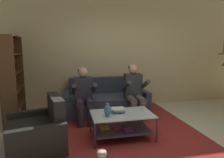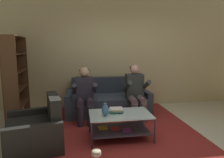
{
  "view_description": "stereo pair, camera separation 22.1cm",
  "coord_description": "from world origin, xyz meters",
  "px_view_note": "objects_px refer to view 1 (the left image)",
  "views": [
    {
      "loc": [
        -1.14,
        -2.75,
        1.58
      ],
      "look_at": [
        -0.32,
        1.0,
        0.96
      ],
      "focal_mm": 32.0,
      "sensor_mm": 36.0,
      "label": 1
    },
    {
      "loc": [
        -0.92,
        -2.79,
        1.58
      ],
      "look_at": [
        -0.32,
        1.0,
        0.96
      ],
      "focal_mm": 32.0,
      "sensor_mm": 36.0,
      "label": 2
    }
  ],
  "objects_px": {
    "coffee_table": "(122,122)",
    "book_stack": "(118,110)",
    "person_seated_left": "(84,93)",
    "bookshelf": "(11,88)",
    "armchair": "(38,132)",
    "person_seated_right": "(134,90)",
    "popcorn_tub": "(102,156)",
    "couch": "(105,101)",
    "vase": "(108,110)"
  },
  "relations": [
    {
      "from": "person_seated_right",
      "to": "couch",
      "type": "bearing_deg",
      "value": 134.7
    },
    {
      "from": "armchair",
      "to": "couch",
      "type": "bearing_deg",
      "value": 48.87
    },
    {
      "from": "book_stack",
      "to": "armchair",
      "type": "bearing_deg",
      "value": -174.63
    },
    {
      "from": "person_seated_left",
      "to": "book_stack",
      "type": "height_order",
      "value": "person_seated_left"
    },
    {
      "from": "couch",
      "to": "armchair",
      "type": "relative_size",
      "value": 1.81
    },
    {
      "from": "book_stack",
      "to": "person_seated_left",
      "type": "bearing_deg",
      "value": 121.53
    },
    {
      "from": "armchair",
      "to": "bookshelf",
      "type": "bearing_deg",
      "value": 118.73
    },
    {
      "from": "vase",
      "to": "person_seated_left",
      "type": "bearing_deg",
      "value": 107.55
    },
    {
      "from": "coffee_table",
      "to": "bookshelf",
      "type": "height_order",
      "value": "bookshelf"
    },
    {
      "from": "person_seated_right",
      "to": "popcorn_tub",
      "type": "bearing_deg",
      "value": -122.2
    },
    {
      "from": "vase",
      "to": "coffee_table",
      "type": "bearing_deg",
      "value": 18.13
    },
    {
      "from": "couch",
      "to": "person_seated_right",
      "type": "bearing_deg",
      "value": -45.3
    },
    {
      "from": "book_stack",
      "to": "armchair",
      "type": "xyz_separation_m",
      "value": [
        -1.31,
        -0.12,
        -0.23
      ]
    },
    {
      "from": "book_stack",
      "to": "couch",
      "type": "bearing_deg",
      "value": 88.81
    },
    {
      "from": "vase",
      "to": "bookshelf",
      "type": "height_order",
      "value": "bookshelf"
    },
    {
      "from": "coffee_table",
      "to": "armchair",
      "type": "bearing_deg",
      "value": -176.7
    },
    {
      "from": "vase",
      "to": "popcorn_tub",
      "type": "distance_m",
      "value": 0.77
    },
    {
      "from": "person_seated_right",
      "to": "bookshelf",
      "type": "bearing_deg",
      "value": 174.72
    },
    {
      "from": "bookshelf",
      "to": "armchair",
      "type": "height_order",
      "value": "bookshelf"
    },
    {
      "from": "person_seated_left",
      "to": "bookshelf",
      "type": "distance_m",
      "value": 1.48
    },
    {
      "from": "person_seated_right",
      "to": "person_seated_left",
      "type": "bearing_deg",
      "value": -179.82
    },
    {
      "from": "person_seated_left",
      "to": "book_stack",
      "type": "relative_size",
      "value": 4.4
    },
    {
      "from": "bookshelf",
      "to": "popcorn_tub",
      "type": "distance_m",
      "value": 2.49
    },
    {
      "from": "bookshelf",
      "to": "person_seated_left",
      "type": "bearing_deg",
      "value": -9.36
    },
    {
      "from": "person_seated_left",
      "to": "coffee_table",
      "type": "relative_size",
      "value": 1.1
    },
    {
      "from": "person_seated_left",
      "to": "book_stack",
      "type": "distance_m",
      "value": 1.01
    },
    {
      "from": "vase",
      "to": "couch",
      "type": "bearing_deg",
      "value": 81.13
    },
    {
      "from": "person_seated_left",
      "to": "bookshelf",
      "type": "bearing_deg",
      "value": 170.64
    },
    {
      "from": "vase",
      "to": "book_stack",
      "type": "xyz_separation_m",
      "value": [
        0.21,
        0.13,
        -0.06
      ]
    },
    {
      "from": "person_seated_left",
      "to": "person_seated_right",
      "type": "distance_m",
      "value": 1.1
    },
    {
      "from": "person_seated_right",
      "to": "vase",
      "type": "height_order",
      "value": "person_seated_right"
    },
    {
      "from": "armchair",
      "to": "popcorn_tub",
      "type": "bearing_deg",
      "value": -33.42
    },
    {
      "from": "couch",
      "to": "bookshelf",
      "type": "distance_m",
      "value": 2.09
    },
    {
      "from": "popcorn_tub",
      "to": "person_seated_left",
      "type": "bearing_deg",
      "value": 94.1
    },
    {
      "from": "coffee_table",
      "to": "book_stack",
      "type": "relative_size",
      "value": 4.0
    },
    {
      "from": "vase",
      "to": "armchair",
      "type": "bearing_deg",
      "value": 179.59
    },
    {
      "from": "couch",
      "to": "bookshelf",
      "type": "relative_size",
      "value": 1.09
    },
    {
      "from": "vase",
      "to": "armchair",
      "type": "xyz_separation_m",
      "value": [
        -1.1,
        0.01,
        -0.28
      ]
    },
    {
      "from": "couch",
      "to": "popcorn_tub",
      "type": "xyz_separation_m",
      "value": [
        -0.44,
        -2.13,
        -0.18
      ]
    },
    {
      "from": "coffee_table",
      "to": "vase",
      "type": "relative_size",
      "value": 4.8
    },
    {
      "from": "book_stack",
      "to": "bookshelf",
      "type": "height_order",
      "value": "bookshelf"
    },
    {
      "from": "book_stack",
      "to": "popcorn_tub",
      "type": "height_order",
      "value": "book_stack"
    },
    {
      "from": "vase",
      "to": "book_stack",
      "type": "relative_size",
      "value": 0.83
    },
    {
      "from": "person_seated_right",
      "to": "coffee_table",
      "type": "xyz_separation_m",
      "value": [
        -0.53,
        -0.9,
        -0.35
      ]
    },
    {
      "from": "person_seated_left",
      "to": "armchair",
      "type": "bearing_deg",
      "value": -129.01
    },
    {
      "from": "book_stack",
      "to": "bookshelf",
      "type": "relative_size",
      "value": 0.15
    },
    {
      "from": "coffee_table",
      "to": "book_stack",
      "type": "height_order",
      "value": "book_stack"
    },
    {
      "from": "couch",
      "to": "person_seated_right",
      "type": "relative_size",
      "value": 1.64
    },
    {
      "from": "coffee_table",
      "to": "book_stack",
      "type": "xyz_separation_m",
      "value": [
        -0.05,
        0.04,
        0.2
      ]
    },
    {
      "from": "popcorn_tub",
      "to": "book_stack",
      "type": "bearing_deg",
      "value": 60.3
    }
  ]
}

